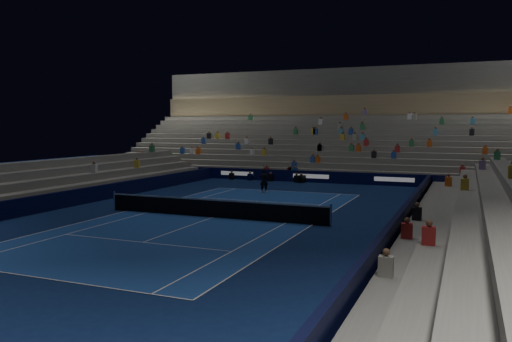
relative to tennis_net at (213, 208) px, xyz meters
name	(u,v)px	position (x,y,z in m)	size (l,w,h in m)	color
ground	(213,217)	(0.00, 0.00, -0.50)	(90.00, 90.00, 0.00)	#0B1C47
court_surface	(213,217)	(0.00, 0.00, -0.50)	(10.97, 23.77, 0.01)	navy
sponsor_barrier_far	(311,177)	(0.00, 18.50, 0.00)	(44.00, 0.25, 1.00)	black
sponsor_barrier_east	(401,221)	(9.70, 0.00, 0.00)	(0.25, 37.00, 1.00)	black
sponsor_barrier_west	(70,198)	(-9.70, 0.00, 0.00)	(0.25, 37.00, 1.00)	#080B32
grandstand_main	(337,141)	(0.00, 27.90, 2.87)	(44.00, 15.20, 11.20)	slate
grandstand_east	(484,217)	(13.17, 0.00, 0.41)	(5.00, 37.00, 2.50)	slate
grandstand_west	(26,189)	(-13.17, 0.00, 0.41)	(5.00, 37.00, 2.50)	slate
tennis_net	(213,208)	(0.00, 0.00, 0.00)	(12.90, 0.10, 1.10)	#B2B2B7
tennis_player	(264,181)	(-1.28, 10.63, 0.38)	(0.64, 0.42, 1.76)	black
broadcast_camera	(302,179)	(-0.68, 17.90, -0.18)	(0.64, 1.01, 0.64)	black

